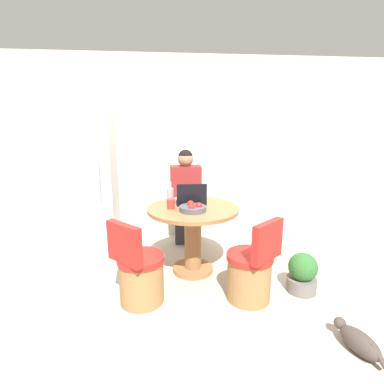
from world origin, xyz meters
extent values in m
plane|color=#B2A899|center=(0.00, 0.00, 0.00)|extent=(12.00, 12.00, 0.00)
cube|color=beige|center=(0.00, 1.49, 1.30)|extent=(7.00, 0.06, 2.60)
cube|color=silver|center=(-1.35, 1.14, 0.90)|extent=(0.66, 0.61, 1.80)
cube|color=#AFB2B5|center=(-1.35, 0.83, 0.90)|extent=(0.63, 0.01, 1.69)
cylinder|color=gray|center=(-1.15, 0.81, 0.99)|extent=(0.02, 0.02, 0.54)
cylinder|color=olive|center=(-0.06, 0.28, 0.03)|extent=(0.47, 0.47, 0.05)
cylinder|color=olive|center=(-0.06, 0.28, 0.39)|extent=(0.19, 0.19, 0.68)
cylinder|color=olive|center=(-0.06, 0.28, 0.75)|extent=(1.02, 1.02, 0.04)
cylinder|color=#9E7042|center=(0.42, -0.33, 0.21)|extent=(0.42, 0.42, 0.42)
cylinder|color=red|center=(0.42, -0.33, 0.45)|extent=(0.45, 0.45, 0.06)
cube|color=red|center=(0.53, -0.47, 0.66)|extent=(0.36, 0.30, 0.36)
cylinder|color=#9E7042|center=(-0.62, -0.27, 0.21)|extent=(0.42, 0.42, 0.42)
cylinder|color=red|center=(-0.62, -0.27, 0.45)|extent=(0.45, 0.45, 0.06)
cube|color=red|center=(-0.74, -0.39, 0.66)|extent=(0.33, 0.34, 0.36)
cube|color=#2D2D38|center=(-0.08, 1.11, 0.24)|extent=(0.28, 0.16, 0.47)
cube|color=#2D2D38|center=(-0.08, 1.05, 0.54)|extent=(0.32, 0.36, 0.14)
cube|color=maroon|center=(-0.08, 0.97, 0.87)|extent=(0.40, 0.22, 0.52)
sphere|color=#936B51|center=(-0.08, 0.97, 1.23)|extent=(0.21, 0.21, 0.21)
sphere|color=black|center=(-0.08, 0.97, 1.25)|extent=(0.19, 0.19, 0.19)
cube|color=#141947|center=(-0.07, 0.44, 0.78)|extent=(0.34, 0.23, 0.02)
cube|color=black|center=(-0.07, 0.32, 0.91)|extent=(0.34, 0.01, 0.24)
cylinder|color=#4C4C56|center=(-0.08, 0.13, 0.80)|extent=(0.28, 0.28, 0.05)
sphere|color=red|center=(-0.02, 0.12, 0.83)|extent=(0.08, 0.08, 0.08)
sphere|color=red|center=(-0.10, 0.20, 0.83)|extent=(0.08, 0.08, 0.08)
sphere|color=red|center=(-0.10, 0.07, 0.83)|extent=(0.07, 0.07, 0.07)
cylinder|color=#B2332D|center=(-0.31, 0.25, 0.82)|extent=(0.08, 0.08, 0.10)
cylinder|color=#9999A3|center=(-0.31, 0.41, 0.87)|extent=(0.08, 0.08, 0.19)
cylinder|color=#9999A3|center=(-0.31, 0.41, 1.00)|extent=(0.03, 0.03, 0.07)
ellipsoid|color=#473D38|center=(1.05, -1.11, 0.08)|extent=(0.23, 0.38, 0.17)
sphere|color=#473D38|center=(1.01, -0.92, 0.11)|extent=(0.09, 0.09, 0.09)
cylinder|color=#473D38|center=(1.09, -1.27, 0.10)|extent=(0.07, 0.16, 0.12)
cylinder|color=slate|center=(1.00, -0.26, 0.07)|extent=(0.30, 0.30, 0.15)
sphere|color=#2D662D|center=(1.00, -0.26, 0.27)|extent=(0.29, 0.29, 0.29)
camera|label=1|loc=(-0.41, -2.89, 1.71)|focal=28.00mm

